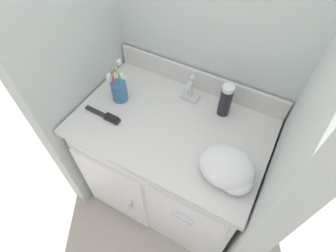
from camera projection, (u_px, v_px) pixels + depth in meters
ground_plane at (170, 192)px, 1.79m from camera, size 6.00×6.00×0.00m
wall_back at (210, 17)px, 1.12m from camera, size 1.08×0.08×2.20m
wall_left at (66, 24)px, 1.08m from camera, size 0.08×0.66×2.20m
wall_right at (319, 113)px, 0.78m from camera, size 0.08×0.66×2.20m
vanity at (170, 164)px, 1.49m from camera, size 0.90×0.60×0.74m
backsplash at (198, 80)px, 1.32m from camera, size 0.90×0.02×0.11m
sink_faucet at (190, 91)px, 1.28m from camera, size 0.09×0.09×0.14m
toothbrush_cup at (119, 90)px, 1.27m from camera, size 0.08×0.10×0.20m
shaving_cream_can at (225, 100)px, 1.19m from camera, size 0.06×0.06×0.17m
hairbrush at (107, 116)px, 1.23m from camera, size 0.20×0.03×0.03m
hand_towel at (229, 169)px, 1.01m from camera, size 0.22×0.19×0.11m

